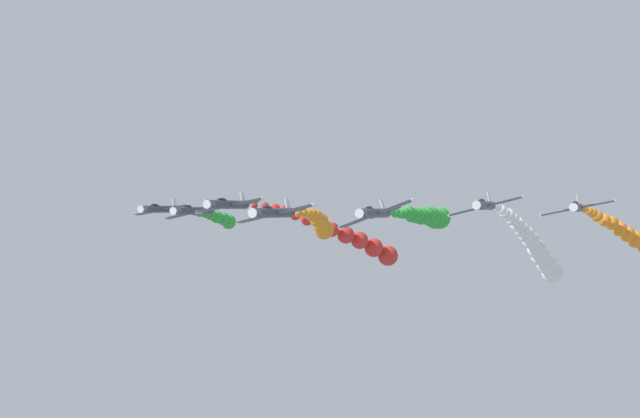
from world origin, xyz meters
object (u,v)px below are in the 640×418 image
airplane_right_inner (228,204)px  airplane_trailing (577,207)px  airplane_left_outer (485,205)px  airplane_high_slot (161,209)px  airplane_lead (274,213)px  airplane_left_inner (375,213)px  airplane_right_outer (194,211)px

airplane_right_inner → airplane_trailing: airplane_right_inner is taller
airplane_left_outer → airplane_high_slot: 51.25m
airplane_lead → airplane_trailing: bearing=-138.4°
airplane_trailing → airplane_high_slot: 60.94m
airplane_high_slot → airplane_trailing: bearing=-178.8°
airplane_lead → airplane_left_inner: bearing=-141.8°
airplane_left_outer → airplane_right_inner: bearing=19.1°
airplane_trailing → airplane_high_slot: airplane_trailing is taller
airplane_right_outer → airplane_trailing: size_ratio=1.00×
airplane_high_slot → airplane_lead: bearing=140.2°
airplane_left_outer → airplane_right_outer: bearing=1.1°
airplane_left_inner → airplane_lead: bearing=38.2°
airplane_lead → airplane_left_outer: bearing=-137.5°
airplane_left_outer → airplane_right_outer: airplane_left_outer is taller
airplane_right_inner → airplane_high_slot: (20.84, -17.62, -0.55)m
airplane_left_inner → airplane_high_slot: airplane_high_slot is taller
airplane_left_inner → airplane_right_outer: size_ratio=1.00×
airplane_left_inner → airplane_right_inner: 19.24m
airplane_right_inner → airplane_high_slot: bearing=-40.2°
airplane_lead → airplane_left_inner: (-9.34, -7.35, -0.05)m
airplane_left_outer → airplane_trailing: airplane_left_outer is taller
airplane_right_outer → airplane_high_slot: 13.19m
airplane_right_outer → airplane_trailing: airplane_trailing is taller
airplane_left_inner → airplane_right_inner: airplane_right_inner is taller
airplane_trailing → airplane_right_inner: bearing=25.2°
airplane_lead → airplane_right_inner: (9.86, -7.98, 0.99)m
airplane_left_outer → airplane_right_outer: 40.31m
airplane_right_outer → airplane_trailing: 51.36m
airplane_lead → airplane_left_inner: size_ratio=1.00×
airplane_left_inner → airplane_trailing: airplane_trailing is taller
airplane_right_outer → airplane_trailing: bearing=-169.5°
airplane_trailing → airplane_high_slot: size_ratio=1.00×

